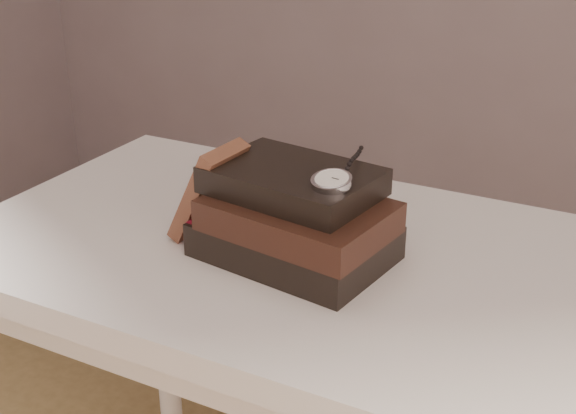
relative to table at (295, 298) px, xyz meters
The scene contains 5 objects.
table is the anchor object (origin of this frame).
book_stack 0.16m from the table, 64.28° to the right, with size 0.28×0.22×0.13m.
journal 0.21m from the table, 164.84° to the right, with size 0.02×0.09×0.15m, color #4A281C.
pocket_watch 0.25m from the table, 34.37° to the right, with size 0.06×0.16×0.02m.
eyeglasses 0.19m from the table, 133.51° to the left, with size 0.12×0.14×0.05m.
Camera 1 is at (0.45, -0.54, 1.26)m, focal length 47.44 mm.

